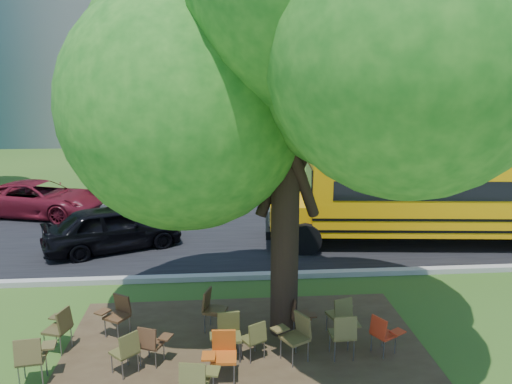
{
  "coord_description": "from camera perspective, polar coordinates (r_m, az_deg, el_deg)",
  "views": [
    {
      "loc": [
        0.51,
        -9.25,
        5.22
      ],
      "look_at": [
        1.6,
        4.38,
        2.02
      ],
      "focal_mm": 35.0,
      "sensor_mm": 36.0,
      "label": 1
    }
  ],
  "objects": [
    {
      "name": "ground",
      "position": [
        10.64,
        -6.99,
        -16.33
      ],
      "size": [
        160.0,
        160.0,
        0.0
      ],
      "primitive_type": "plane",
      "color": "#224716",
      "rests_on": "ground"
    },
    {
      "name": "dirt_patch",
      "position": [
        10.2,
        -1.22,
        -17.53
      ],
      "size": [
        7.0,
        4.5,
        0.03
      ],
      "primitive_type": "cube",
      "color": "#382819",
      "rests_on": "ground"
    },
    {
      "name": "asphalt_road",
      "position": [
        17.07,
        -6.07,
        -4.64
      ],
      "size": [
        80.0,
        8.0,
        0.04
      ],
      "primitive_type": "cube",
      "color": "black",
      "rests_on": "ground"
    },
    {
      "name": "kerb_near",
      "position": [
        13.3,
        -6.49,
        -9.7
      ],
      "size": [
        80.0,
        0.25,
        0.14
      ],
      "primitive_type": "cube",
      "color": "gray",
      "rests_on": "ground"
    },
    {
      "name": "kerb_far",
      "position": [
        21.0,
        -5.81,
        -1.09
      ],
      "size": [
        80.0,
        0.25,
        0.14
      ],
      "primitive_type": "cube",
      "color": "gray",
      "rests_on": "ground"
    },
    {
      "name": "building_main",
      "position": [
        46.41,
        -16.07,
        19.85
      ],
      "size": [
        38.0,
        16.0,
        22.0
      ],
      "primitive_type": "cube",
      "color": "slate",
      "rests_on": "ground"
    },
    {
      "name": "bg_tree_2",
      "position": [
        25.87,
        -17.14,
        10.37
      ],
      "size": [
        4.8,
        4.8,
        6.62
      ],
      "color": "black",
      "rests_on": "ground"
    },
    {
      "name": "bg_tree_3",
      "position": [
        24.43,
        13.61,
        12.37
      ],
      "size": [
        5.6,
        5.6,
        7.84
      ],
      "color": "black",
      "rests_on": "ground"
    },
    {
      "name": "main_tree",
      "position": [
        9.48,
        3.61,
        15.86
      ],
      "size": [
        7.2,
        7.2,
        9.28
      ],
      "color": "black",
      "rests_on": "ground"
    },
    {
      "name": "school_bus",
      "position": [
        17.01,
        23.73,
        -0.02
      ],
      "size": [
        11.96,
        3.68,
        2.88
      ],
      "rotation": [
        0.0,
        0.0,
        -0.09
      ],
      "color": "orange",
      "rests_on": "ground"
    },
    {
      "name": "chair_0",
      "position": [
        9.71,
        -24.23,
        -16.62
      ],
      "size": [
        0.63,
        0.62,
        0.94
      ],
      "rotation": [
        0.0,
        0.0,
        0.13
      ],
      "color": "brown",
      "rests_on": "ground"
    },
    {
      "name": "chair_1",
      "position": [
        9.67,
        -11.88,
        -16.38
      ],
      "size": [
        0.65,
        0.51,
        0.81
      ],
      "rotation": [
        0.0,
        0.0,
        -0.38
      ],
      "color": "#482C19",
      "rests_on": "ground"
    },
    {
      "name": "chair_2",
      "position": [
        9.52,
        -14.54,
        -16.9
      ],
      "size": [
        0.57,
        0.72,
        0.84
      ],
      "rotation": [
        0.0,
        0.0,
        0.77
      ],
      "color": "#4C4821",
      "rests_on": "ground"
    },
    {
      "name": "chair_3",
      "position": [
        9.68,
        -3.26,
        -15.63
      ],
      "size": [
        0.59,
        0.55,
        0.91
      ],
      "rotation": [
        0.0,
        0.0,
        3.18
      ],
      "color": "#494720",
      "rests_on": "ground"
    },
    {
      "name": "chair_4",
      "position": [
        8.43,
        -6.87,
        -20.51
      ],
      "size": [
        0.67,
        0.53,
        0.91
      ],
      "rotation": [
        0.0,
        0.0,
        -0.18
      ],
      "color": "brown",
      "rests_on": "ground"
    },
    {
      "name": "chair_5",
      "position": [
        9.09,
        -3.88,
        -17.7
      ],
      "size": [
        0.61,
        0.53,
        0.91
      ],
      "rotation": [
        0.0,
        0.0,
        3.09
      ],
      "color": "#AB4812",
      "rests_on": "ground"
    },
    {
      "name": "chair_6",
      "position": [
        9.65,
        4.6,
        -15.7
      ],
      "size": [
        0.76,
        0.62,
        0.92
      ],
      "rotation": [
        0.0,
        0.0,
        2.09
      ],
      "color": "brown",
      "rests_on": "ground"
    },
    {
      "name": "chair_7",
      "position": [
        10.1,
        14.33,
        -15.19
      ],
      "size": [
        0.66,
        0.54,
        0.8
      ],
      "rotation": [
        0.0,
        0.0,
        -1.05
      ],
      "color": "#B72B13",
      "rests_on": "ground"
    },
    {
      "name": "chair_8",
      "position": [
        10.6,
        -21.49,
        -13.96
      ],
      "size": [
        0.55,
        0.7,
        0.89
      ],
      "rotation": [
        0.0,
        0.0,
        1.25
      ],
      "color": "#42381C",
      "rests_on": "ground"
    },
    {
      "name": "chair_9",
      "position": [
        10.81,
        -15.55,
        -13.03
      ],
      "size": [
        0.74,
        0.58,
        0.87
      ],
      "rotation": [
        0.0,
        0.0,
        2.57
      ],
      "color": "#482E1A",
      "rests_on": "ground"
    },
    {
      "name": "chair_10",
      "position": [
        10.62,
        -5.0,
        -12.91
      ],
      "size": [
        0.56,
        0.71,
        0.91
      ],
      "rotation": [
        0.0,
        0.0,
        -1.9
      ],
      "color": "#4C371B",
      "rests_on": "ground"
    },
    {
      "name": "chair_11",
      "position": [
        9.67,
        -0.1,
        -16.12
      ],
      "size": [
        0.53,
        0.65,
        0.8
      ],
      "rotation": [
        0.0,
        0.0,
        0.52
      ],
      "color": "#48461F",
      "rests_on": "ground"
    },
    {
      "name": "chair_12",
      "position": [
        10.48,
        4.86,
        -13.53
      ],
      "size": [
        0.51,
        0.55,
        0.84
      ],
      "rotation": [
        0.0,
        0.0,
        4.74
      ],
      "color": "#3D2515",
      "rests_on": "ground"
    },
    {
      "name": "chair_13",
      "position": [
        10.58,
        9.69,
        -13.31
      ],
      "size": [
        0.59,
        0.64,
        0.87
      ],
      "rotation": [
        0.0,
        0.0,
        0.29
      ],
      "color": "brown",
      "rests_on": "ground"
    },
    {
      "name": "chair_14",
      "position": [
        9.79,
        10.08,
        -15.41
      ],
      "size": [
        0.6,
        0.56,
        0.93
      ],
      "rotation": [
        0.0,
        0.0,
        0.03
      ],
      "color": "brown",
      "rests_on": "ground"
    },
    {
      "name": "black_car",
      "position": [
        15.84,
        -16.03,
        -3.95
      ],
      "size": [
        4.42,
        3.13,
        1.4
      ],
      "primitive_type": "imported",
      "rotation": [
        0.0,
        0.0,
        1.98
      ],
      "color": "black",
      "rests_on": "ground"
    },
    {
      "name": "bg_car_red",
      "position": [
        20.59,
        -23.49,
        -0.71
      ],
      "size": [
        5.22,
        3.39,
        1.34
      ],
      "primitive_type": "imported",
      "rotation": [
        0.0,
        0.0,
        1.31
      ],
      "color": "#5D0F1B",
      "rests_on": "ground"
    }
  ]
}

